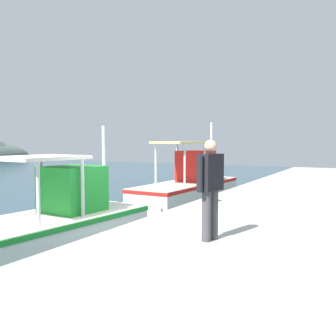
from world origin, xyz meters
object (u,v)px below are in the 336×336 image
mooring_bollard_second (208,193)px  fishing_boat_second (58,218)px  fishing_boat_third (189,185)px  fisherman_standing (210,184)px

mooring_bollard_second → fishing_boat_second: bearing=135.9°
mooring_bollard_second → fishing_boat_third: bearing=30.8°
fishing_boat_second → fisherman_standing: size_ratio=2.86×
fishing_boat_second → fisherman_standing: fishing_boat_second is taller
fishing_boat_second → fishing_boat_third: (7.23, -0.17, 0.07)m
fishing_boat_second → fisherman_standing: 4.57m
fishing_boat_third → mooring_bollard_second: size_ratio=11.72×
fishing_boat_second → fishing_boat_third: fishing_boat_third is taller
fishing_boat_second → fisherman_standing: bearing=-101.9°
fishing_boat_second → fishing_boat_third: 7.23m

